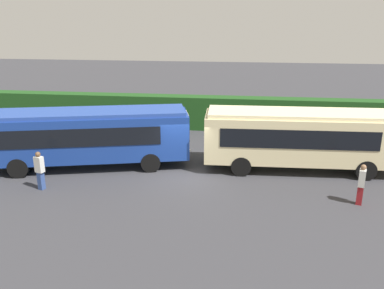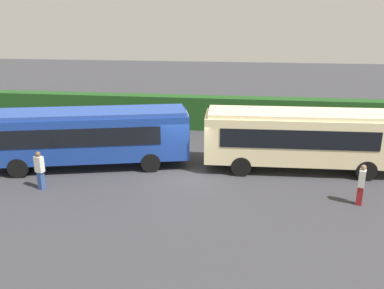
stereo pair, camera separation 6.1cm
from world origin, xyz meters
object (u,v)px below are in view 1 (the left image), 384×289
Objects in this scene: bus_blue at (87,135)px; bus_cream at (301,136)px; person_center at (40,169)px; person_right at (361,183)px.

bus_blue is 11.04m from bus_cream.
bus_cream is at bearing -8.89° from bus_blue.
person_center is at bearing -123.43° from bus_blue.
bus_blue is 5.99× the size of person_right.
bus_cream reaches higher than person_center.
bus_cream is 5.51× the size of person_right.
bus_cream is 5.43× the size of person_center.
person_center is 14.13m from person_right.
bus_blue is at bearing -0.34° from person_center.
person_center is at bearing -163.32° from bus_cream.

